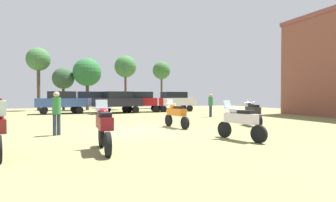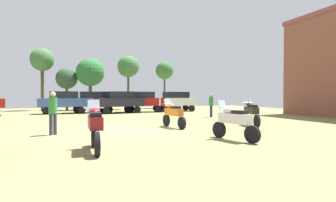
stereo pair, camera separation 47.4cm
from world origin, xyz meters
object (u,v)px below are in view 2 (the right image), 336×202
at_px(motorcycle_7, 173,114).
at_px(tree_1, 165,71).
at_px(car_5, 64,101).
at_px(person_2, 53,110).
at_px(person_1, 211,103).
at_px(car_3, 142,100).
at_px(car_6, 176,100).
at_px(car_2, 93,100).
at_px(car_4, 120,101).
at_px(tree_4, 90,73).
at_px(tree_6, 128,67).
at_px(tree_3, 42,61).
at_px(tree_9, 67,79).
at_px(motorcycle_6, 95,126).
at_px(motorcycle_5, 251,112).
at_px(motorcycle_3, 234,121).

distance_m(motorcycle_7, tree_1, 21.73).
height_order(car_5, person_2, car_5).
distance_m(car_5, person_1, 13.22).
relative_size(motorcycle_7, person_2, 1.21).
distance_m(car_3, car_6, 3.51).
height_order(car_2, car_4, same).
bearing_deg(tree_4, tree_6, 0.03).
relative_size(car_2, tree_6, 0.69).
relative_size(tree_3, tree_9, 1.44).
relative_size(car_3, car_4, 0.99).
relative_size(car_6, tree_9, 0.93).
bearing_deg(motorcycle_7, tree_9, 96.16).
bearing_deg(tree_9, tree_6, -7.20).
bearing_deg(tree_1, tree_3, -178.15).
distance_m(motorcycle_6, tree_1, 27.53).
xyz_separation_m(car_4, tree_6, (2.11, 6.64, 3.82)).
height_order(car_4, tree_9, tree_9).
relative_size(car_3, person_2, 2.53).
height_order(motorcycle_7, tree_6, tree_6).
relative_size(car_4, tree_9, 0.97).
height_order(motorcycle_7, car_2, car_2).
height_order(motorcycle_5, motorcycle_6, motorcycle_6).
distance_m(motorcycle_3, tree_1, 25.74).
bearing_deg(motorcycle_5, motorcycle_3, -117.30).
xyz_separation_m(person_1, person_2, (-10.71, -6.21, 0.02)).
bearing_deg(car_3, tree_6, 12.87).
height_order(car_3, car_5, same).
xyz_separation_m(car_3, tree_6, (-0.30, 5.61, 3.82)).
height_order(motorcycle_3, person_1, person_1).
height_order(motorcycle_3, car_3, car_3).
height_order(car_3, car_6, same).
relative_size(car_2, person_1, 2.47).
xyz_separation_m(motorcycle_6, car_3, (5.85, 17.96, 0.43)).
bearing_deg(tree_1, car_6, -99.51).
xyz_separation_m(motorcycle_5, person_2, (-9.86, -0.13, 0.32)).
height_order(motorcycle_6, tree_6, tree_6).
bearing_deg(car_2, tree_6, -43.09).
bearing_deg(car_4, person_1, -150.83).
height_order(motorcycle_6, car_4, car_4).
bearing_deg(motorcycle_5, car_6, 101.89).
bearing_deg(tree_3, motorcycle_6, -81.24).
bearing_deg(tree_3, car_2, -50.32).
bearing_deg(tree_1, tree_4, -170.73).
relative_size(motorcycle_3, car_5, 0.49).
distance_m(car_6, tree_3, 15.44).
xyz_separation_m(motorcycle_7, car_5, (-5.58, 13.23, 0.46)).
height_order(person_2, tree_6, tree_6).
height_order(car_2, tree_1, tree_1).
bearing_deg(tree_4, motorcycle_5, -69.66).
xyz_separation_m(motorcycle_6, person_1, (9.32, 10.16, 0.29)).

